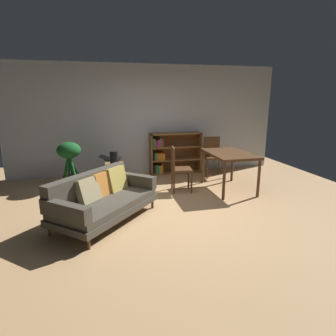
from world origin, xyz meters
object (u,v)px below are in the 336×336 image
object	(u,v)px
potted_floor_plant	(70,159)
dining_chair_far	(178,167)
dining_chair_near	(213,154)
bookshelf	(171,153)
open_laptop	(111,159)
fabric_couch	(102,197)
desk_speaker	(114,158)
media_console	(114,174)
dining_table	(229,157)

from	to	relation	value
potted_floor_plant	dining_chair_far	world-z (taller)	potted_floor_plant
dining_chair_near	bookshelf	size ratio (longest dim) A/B	0.73
potted_floor_plant	open_laptop	bearing A→B (deg)	9.07
fabric_couch	bookshelf	bearing A→B (deg)	55.13
desk_speaker	dining_chair_near	bearing A→B (deg)	12.20
media_console	potted_floor_plant	world-z (taller)	potted_floor_plant
media_console	potted_floor_plant	distance (m)	1.00
media_console	open_laptop	bearing A→B (deg)	102.60
fabric_couch	open_laptop	distance (m)	1.98
media_console	dining_table	xyz separation A→B (m)	(2.33, -0.81, 0.44)
potted_floor_plant	dining_chair_near	xyz separation A→B (m)	(3.34, 0.19, -0.09)
potted_floor_plant	bookshelf	distance (m)	2.53
open_laptop	dining_table	distance (m)	2.61
dining_table	desk_speaker	bearing A→B (deg)	166.21
desk_speaker	potted_floor_plant	xyz separation A→B (m)	(-0.92, 0.34, -0.04)
fabric_couch	dining_chair_near	bearing A→B (deg)	36.76
potted_floor_plant	dining_chair_near	distance (m)	3.34
open_laptop	desk_speaker	distance (m)	0.49
dining_chair_near	dining_chair_far	bearing A→B (deg)	-140.20
dining_chair_far	bookshelf	distance (m)	1.51
media_console	desk_speaker	bearing A→B (deg)	-89.49
desk_speaker	potted_floor_plant	distance (m)	0.98
fabric_couch	bookshelf	xyz separation A→B (m)	(1.77, 2.55, 0.14)
open_laptop	desk_speaker	bearing A→B (deg)	-83.26
fabric_couch	dining_table	size ratio (longest dim) A/B	1.49
desk_speaker	dining_chair_far	xyz separation A→B (m)	(1.27, -0.43, -0.16)
open_laptop	desk_speaker	world-z (taller)	desk_speaker
bookshelf	desk_speaker	bearing A→B (deg)	-144.79
potted_floor_plant	desk_speaker	bearing A→B (deg)	-20.05
desk_speaker	dining_table	size ratio (longest dim) A/B	0.23
dining_chair_near	dining_chair_far	world-z (taller)	dining_chair_near
open_laptop	desk_speaker	xyz separation A→B (m)	(0.06, -0.47, 0.12)
dining_chair_far	media_console	bearing A→B (deg)	152.31
fabric_couch	desk_speaker	distance (m)	1.54
dining_chair_far	potted_floor_plant	bearing A→B (deg)	160.62
desk_speaker	dining_table	xyz separation A→B (m)	(2.33, -0.57, 0.03)
dining_chair_far	bookshelf	bearing A→B (deg)	81.24
open_laptop	dining_table	world-z (taller)	dining_table
dining_chair_near	bookshelf	bearing A→B (deg)	149.79
fabric_couch	potted_floor_plant	bearing A→B (deg)	109.49
dining_chair_far	desk_speaker	bearing A→B (deg)	161.11
open_laptop	dining_table	size ratio (longest dim) A/B	0.40
dining_table	bookshelf	bearing A→B (deg)	117.06
fabric_couch	open_laptop	size ratio (longest dim) A/B	3.75
dining_table	bookshelf	xyz separation A→B (m)	(-0.83, 1.63, -0.20)
open_laptop	potted_floor_plant	distance (m)	0.88
fabric_couch	dining_chair_far	bearing A→B (deg)	34.33
potted_floor_plant	media_console	bearing A→B (deg)	-6.41
fabric_couch	media_console	xyz separation A→B (m)	(0.27, 1.72, -0.10)
desk_speaker	dining_chair_near	xyz separation A→B (m)	(2.42, 0.52, -0.13)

